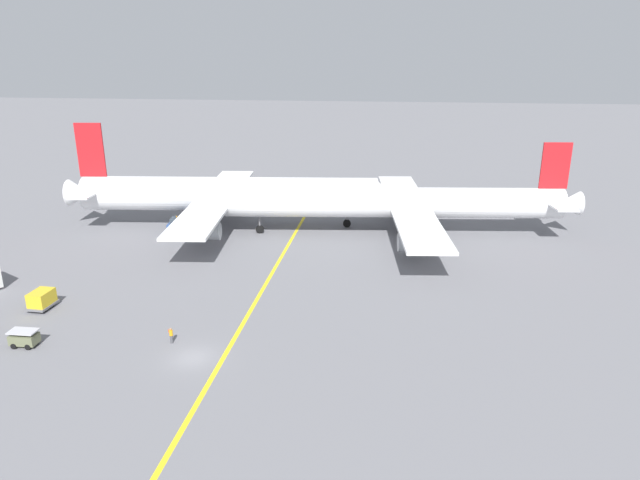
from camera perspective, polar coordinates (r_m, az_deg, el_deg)
name	(u,v)px	position (r m, az deg, el deg)	size (l,w,h in m)	color
ground_plane	(193,358)	(56.83, -12.71, -11.56)	(600.00, 600.00, 0.00)	slate
taxiway_stripe	(248,314)	(64.41, -7.26, -7.46)	(0.50, 120.00, 0.01)	yellow
airliner_at_gate_left	(227,194)	(95.26, -9.37, 4.59)	(54.49, 44.36, 17.21)	white
airliner_being_pushed	(396,203)	(90.68, 7.75, 3.73)	(59.06, 44.88, 14.90)	white
pushback_tug	(183,226)	(94.30, -13.70, 1.43)	(8.36, 3.52, 2.84)	#2D4C8C
gse_container_dolly_flat	(42,299)	(72.17, -26.37, -5.39)	(2.31, 3.28, 2.15)	slate
gse_baggage_cart_trailing	(24,338)	(64.30, -27.79, -8.80)	(2.75, 1.63, 1.71)	#666B4C
ground_crew_ramp_agent_by_cones	(171,335)	(59.53, -14.85, -9.31)	(0.49, 0.36, 1.70)	#4C4C51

